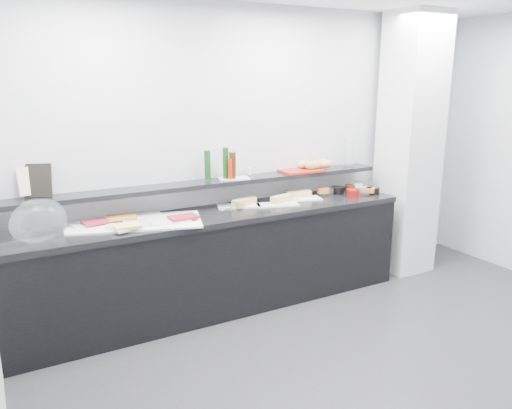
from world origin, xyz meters
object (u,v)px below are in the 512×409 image
bread_tray (300,170)px  carafe (349,153)px  sandwich_plate_mid (277,205)px  cloche_base (29,235)px  condiment_tray (234,178)px  framed_print (38,180)px

bread_tray → carafe: size_ratio=1.37×
sandwich_plate_mid → cloche_base: bearing=-164.3°
condiment_tray → framed_print: bearing=-169.6°
cloche_base → carafe: bearing=-5.2°
sandwich_plate_mid → framed_print: framed_print is taller
cloche_base → carafe: carafe is taller
sandwich_plate_mid → bread_tray: (0.39, 0.22, 0.25)m
framed_print → cloche_base: bearing=-97.4°
condiment_tray → bread_tray: (0.75, 0.03, 0.00)m
sandwich_plate_mid → framed_print: size_ratio=1.48×
condiment_tray → carafe: size_ratio=0.93×
sandwich_plate_mid → bread_tray: bread_tray is taller
framed_print → bread_tray: size_ratio=0.63×
bread_tray → carafe: 0.60m
framed_print → carafe: bearing=19.0°
cloche_base → condiment_tray: condiment_tray is taller
cloche_base → framed_print: 0.44m
condiment_tray → bread_tray: bearing=15.8°
sandwich_plate_mid → condiment_tray: (-0.35, 0.19, 0.25)m
cloche_base → sandwich_plate_mid: cloche_base is taller
sandwich_plate_mid → condiment_tray: size_ratio=1.38×
framed_print → bread_tray: (2.38, -0.06, -0.12)m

